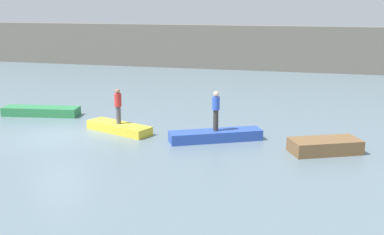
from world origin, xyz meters
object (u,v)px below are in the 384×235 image
rowboat_blue (216,136)px  rowboat_green (41,111)px  person_red_shirt (118,104)px  rowboat_brown (325,146)px  person_blue_shirt (216,109)px  rowboat_yellow (119,128)px

rowboat_blue → rowboat_green: bearing=139.3°
rowboat_blue → person_red_shirt: person_red_shirt is taller
rowboat_brown → person_red_shirt: 9.20m
rowboat_green → rowboat_brown: bearing=-20.0°
rowboat_green → person_blue_shirt: size_ratio=2.31×
rowboat_yellow → person_red_shirt: size_ratio=2.04×
rowboat_yellow → rowboat_blue: rowboat_blue is taller
rowboat_green → person_blue_shirt: person_blue_shirt is taller
rowboat_green → rowboat_blue: rowboat_green is taller
rowboat_green → rowboat_yellow: rowboat_green is taller
rowboat_green → person_blue_shirt: 10.18m
rowboat_green → person_red_shirt: bearing=-29.9°
rowboat_yellow → rowboat_blue: size_ratio=0.83×
person_blue_shirt → person_red_shirt: size_ratio=1.06×
rowboat_yellow → rowboat_blue: (4.58, -0.25, 0.03)m
rowboat_brown → person_red_shirt: (-9.11, 0.78, 1.02)m
rowboat_blue → person_red_shirt: (-4.58, 0.25, 1.07)m
person_blue_shirt → rowboat_blue: bearing=0.0°
rowboat_green → rowboat_blue: bearing=-21.9°
rowboat_brown → rowboat_green: bearing=143.2°
rowboat_green → rowboat_blue: 10.11m
rowboat_yellow → person_blue_shirt: (4.58, -0.25, 1.21)m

